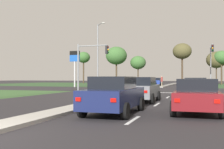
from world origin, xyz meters
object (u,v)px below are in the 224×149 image
at_px(treeline_sixth, 216,60).
at_px(car_blue_third, 157,82).
at_px(car_navy_fourth, 114,95).
at_px(pedestrian_at_median, 162,80).
at_px(car_grey_fifth, 141,89).
at_px(treeline_fourth, 182,51).
at_px(street_lamp_second, 98,52).
at_px(treeline_third, 138,63).
at_px(traffic_signal_near_left, 89,59).
at_px(treeline_second, 116,56).
at_px(traffic_signal_far_right, 211,59).
at_px(car_silver_near, 195,87).
at_px(car_maroon_second, 197,96).
at_px(car_teal_sixth, 150,82).
at_px(treeline_near, 84,58).
at_px(fuel_price_totem, 75,61).
at_px(treeline_fifth, 221,58).

bearing_deg(treeline_sixth, car_blue_third, -132.78).
bearing_deg(car_navy_fourth, treeline_sixth, 82.26).
distance_m(car_navy_fourth, pedestrian_at_median, 36.20).
xyz_separation_m(car_grey_fifth, treeline_fourth, (-0.03, 48.98, 7.08)).
distance_m(street_lamp_second, treeline_third, 28.86).
height_order(traffic_signal_near_left, treeline_second, treeline_second).
bearing_deg(traffic_signal_far_right, street_lamp_second, -173.59).
relative_size(car_grey_fifth, treeline_third, 0.59).
distance_m(car_silver_near, car_grey_fifth, 6.89).
distance_m(traffic_signal_near_left, traffic_signal_far_right, 17.81).
height_order(car_navy_fourth, car_grey_fifth, car_navy_fourth).
bearing_deg(car_silver_near, treeline_second, 114.78).
relative_size(car_navy_fourth, treeline_sixth, 0.57).
bearing_deg(car_blue_third, traffic_signal_far_right, 124.18).
distance_m(traffic_signal_far_right, treeline_fourth, 26.91).
distance_m(car_grey_fifth, treeline_sixth, 51.14).
relative_size(car_silver_near, car_grey_fifth, 1.09).
bearing_deg(car_blue_third, street_lamp_second, 68.10).
xyz_separation_m(street_lamp_second, treeline_third, (-0.10, 28.86, -0.01)).
distance_m(car_maroon_second, car_teal_sixth, 36.08).
relative_size(treeline_near, treeline_third, 1.22).
xyz_separation_m(car_maroon_second, car_teal_sixth, (-8.10, 35.16, 0.01)).
height_order(car_silver_near, street_lamp_second, street_lamp_second).
distance_m(fuel_price_totem, treeline_second, 25.16).
height_order(car_maroon_second, traffic_signal_far_right, traffic_signal_far_right).
height_order(car_blue_third, treeline_third, treeline_third).
bearing_deg(treeline_sixth, street_lamp_second, -122.46).
xyz_separation_m(fuel_price_totem, treeline_near, (-10.13, 26.42, 2.65)).
bearing_deg(treeline_fourth, car_navy_fourth, -89.91).
bearing_deg(car_blue_third, fuel_price_totem, 47.31).
bearing_deg(car_maroon_second, car_grey_fifth, 126.54).
xyz_separation_m(car_blue_third, treeline_sixth, (12.12, 13.10, 4.99)).
height_order(car_grey_fifth, traffic_signal_near_left, traffic_signal_near_left).
bearing_deg(car_grey_fifth, street_lamp_second, 117.45).
bearing_deg(car_maroon_second, street_lamp_second, 119.23).
bearing_deg(treeline_sixth, treeline_fifth, -49.66).
bearing_deg(car_silver_near, street_lamp_second, 133.54).
xyz_separation_m(car_silver_near, car_navy_fourth, (-3.26, -11.95, 0.02)).
height_order(car_blue_third, treeline_fifth, treeline_fifth).
bearing_deg(pedestrian_at_median, traffic_signal_near_left, 61.09).
xyz_separation_m(traffic_signal_near_left, treeline_near, (-18.06, 39.00, 3.38)).
xyz_separation_m(car_maroon_second, treeline_third, (-14.47, 54.55, 4.67)).
xyz_separation_m(car_teal_sixth, street_lamp_second, (-6.28, -9.47, 4.67)).
height_order(car_navy_fourth, treeline_sixth, treeline_sixth).
xyz_separation_m(car_silver_near, traffic_signal_far_right, (2.02, 16.81, 3.46)).
xyz_separation_m(car_silver_near, pedestrian_at_median, (-5.81, 24.16, 0.42)).
bearing_deg(fuel_price_totem, car_silver_near, -42.63).
bearing_deg(car_maroon_second, traffic_signal_far_right, 86.09).
relative_size(car_navy_fourth, treeline_near, 0.51).
bearing_deg(traffic_signal_near_left, treeline_second, 102.20).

